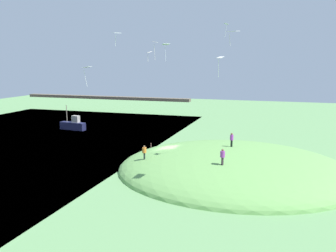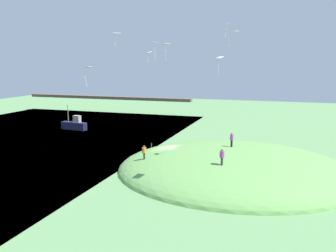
{
  "view_description": "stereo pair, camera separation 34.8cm",
  "coord_description": "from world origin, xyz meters",
  "px_view_note": "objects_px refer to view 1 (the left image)",
  "views": [
    {
      "loc": [
        13.54,
        -41.82,
        12.51
      ],
      "look_at": [
        0.49,
        -1.18,
        4.98
      ],
      "focal_mm": 38.83,
      "sensor_mm": 36.0,
      "label": 1
    },
    {
      "loc": [
        13.87,
        -41.71,
        12.51
      ],
      "look_at": [
        0.49,
        -1.18,
        4.98
      ],
      "focal_mm": 38.83,
      "sensor_mm": 36.0,
      "label": 2
    }
  ],
  "objects_px": {
    "kite_0": "(233,32)",
    "kite_3": "(226,25)",
    "kite_2": "(220,59)",
    "person_watching_kites": "(232,138)",
    "person_near_shore": "(144,151)",
    "person_with_child": "(223,155)",
    "kite_5": "(166,45)",
    "mooring_post": "(151,148)",
    "kite_1": "(117,34)",
    "kite_4": "(155,44)",
    "boat_on_lake": "(73,125)",
    "kite_6": "(149,53)",
    "kite_7": "(87,68)"
  },
  "relations": [
    {
      "from": "kite_0",
      "to": "kite_3",
      "type": "relative_size",
      "value": 0.7
    },
    {
      "from": "kite_0",
      "to": "kite_2",
      "type": "height_order",
      "value": "kite_0"
    },
    {
      "from": "person_watching_kites",
      "to": "person_near_shore",
      "type": "distance_m",
      "value": 10.46
    },
    {
      "from": "person_with_child",
      "to": "kite_5",
      "type": "relative_size",
      "value": 0.74
    },
    {
      "from": "mooring_post",
      "to": "kite_1",
      "type": "bearing_deg",
      "value": -85.38
    },
    {
      "from": "kite_1",
      "to": "kite_2",
      "type": "height_order",
      "value": "kite_1"
    },
    {
      "from": "kite_0",
      "to": "mooring_post",
      "type": "relative_size",
      "value": 1.0
    },
    {
      "from": "kite_4",
      "to": "mooring_post",
      "type": "relative_size",
      "value": 1.8
    },
    {
      "from": "kite_1",
      "to": "boat_on_lake",
      "type": "bearing_deg",
      "value": 131.26
    },
    {
      "from": "kite_1",
      "to": "kite_2",
      "type": "bearing_deg",
      "value": 17.9
    },
    {
      "from": "person_with_child",
      "to": "kite_4",
      "type": "height_order",
      "value": "kite_4"
    },
    {
      "from": "person_near_shore",
      "to": "kite_4",
      "type": "distance_m",
      "value": 12.93
    },
    {
      "from": "person_watching_kites",
      "to": "kite_1",
      "type": "xyz_separation_m",
      "value": [
        -10.91,
        -7.67,
        11.68
      ]
    },
    {
      "from": "kite_0",
      "to": "kite_5",
      "type": "bearing_deg",
      "value": 128.85
    },
    {
      "from": "kite_2",
      "to": "mooring_post",
      "type": "distance_m",
      "value": 18.74
    },
    {
      "from": "boat_on_lake",
      "to": "kite_4",
      "type": "distance_m",
      "value": 30.88
    },
    {
      "from": "person_near_shore",
      "to": "kite_6",
      "type": "xyz_separation_m",
      "value": [
        -0.15,
        2.27,
        10.92
      ]
    },
    {
      "from": "person_near_shore",
      "to": "kite_7",
      "type": "height_order",
      "value": "kite_7"
    },
    {
      "from": "kite_3",
      "to": "kite_7",
      "type": "distance_m",
      "value": 18.64
    },
    {
      "from": "boat_on_lake",
      "to": "kite_7",
      "type": "height_order",
      "value": "kite_7"
    },
    {
      "from": "kite_6",
      "to": "boat_on_lake",
      "type": "bearing_deg",
      "value": 140.0
    },
    {
      "from": "kite_6",
      "to": "kite_5",
      "type": "bearing_deg",
      "value": 85.58
    },
    {
      "from": "kite_5",
      "to": "boat_on_lake",
      "type": "bearing_deg",
      "value": 148.56
    },
    {
      "from": "kite_7",
      "to": "mooring_post",
      "type": "distance_m",
      "value": 16.98
    },
    {
      "from": "person_watching_kites",
      "to": "kite_5",
      "type": "xyz_separation_m",
      "value": [
        -8.84,
        2.05,
        10.89
      ]
    },
    {
      "from": "kite_6",
      "to": "mooring_post",
      "type": "xyz_separation_m",
      "value": [
        -2.68,
        7.41,
        -12.94
      ]
    },
    {
      "from": "kite_4",
      "to": "person_watching_kites",
      "type": "bearing_deg",
      "value": 2.23
    },
    {
      "from": "kite_4",
      "to": "kite_7",
      "type": "height_order",
      "value": "kite_4"
    },
    {
      "from": "person_watching_kites",
      "to": "kite_4",
      "type": "distance_m",
      "value": 14.48
    },
    {
      "from": "person_with_child",
      "to": "kite_4",
      "type": "distance_m",
      "value": 16.18
    },
    {
      "from": "kite_1",
      "to": "kite_6",
      "type": "distance_m",
      "value": 5.43
    },
    {
      "from": "boat_on_lake",
      "to": "kite_2",
      "type": "height_order",
      "value": "kite_2"
    },
    {
      "from": "person_watching_kites",
      "to": "kite_6",
      "type": "distance_m",
      "value": 13.81
    },
    {
      "from": "kite_7",
      "to": "kite_2",
      "type": "bearing_deg",
      "value": 14.32
    },
    {
      "from": "kite_5",
      "to": "kite_7",
      "type": "xyz_separation_m",
      "value": [
        -5.54,
        -9.93,
        -2.68
      ]
    },
    {
      "from": "person_with_child",
      "to": "kite_6",
      "type": "distance_m",
      "value": 14.41
    },
    {
      "from": "boat_on_lake",
      "to": "kite_1",
      "type": "bearing_deg",
      "value": -42.1
    },
    {
      "from": "person_with_child",
      "to": "kite_5",
      "type": "xyz_separation_m",
      "value": [
        -8.92,
        9.0,
        11.23
      ]
    },
    {
      "from": "person_near_shore",
      "to": "kite_1",
      "type": "bearing_deg",
      "value": 134.53
    },
    {
      "from": "boat_on_lake",
      "to": "kite_4",
      "type": "xyz_separation_m",
      "value": [
        22.27,
        -16.39,
        13.76
      ]
    },
    {
      "from": "kite_2",
      "to": "kite_7",
      "type": "xyz_separation_m",
      "value": [
        -13.52,
        -3.45,
        -0.91
      ]
    },
    {
      "from": "mooring_post",
      "to": "person_near_shore",
      "type": "bearing_deg",
      "value": -73.72
    },
    {
      "from": "kite_1",
      "to": "kite_5",
      "type": "xyz_separation_m",
      "value": [
        2.06,
        9.73,
        -0.79
      ]
    },
    {
      "from": "person_watching_kites",
      "to": "person_near_shore",
      "type": "relative_size",
      "value": 1.06
    },
    {
      "from": "person_near_shore",
      "to": "person_with_child",
      "type": "height_order",
      "value": "person_with_child"
    },
    {
      "from": "kite_5",
      "to": "kite_6",
      "type": "height_order",
      "value": "kite_5"
    },
    {
      "from": "kite_1",
      "to": "kite_6",
      "type": "height_order",
      "value": "kite_1"
    },
    {
      "from": "kite_1",
      "to": "kite_7",
      "type": "relative_size",
      "value": 0.64
    },
    {
      "from": "kite_1",
      "to": "kite_2",
      "type": "relative_size",
      "value": 0.64
    },
    {
      "from": "kite_1",
      "to": "kite_7",
      "type": "height_order",
      "value": "kite_1"
    }
  ]
}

